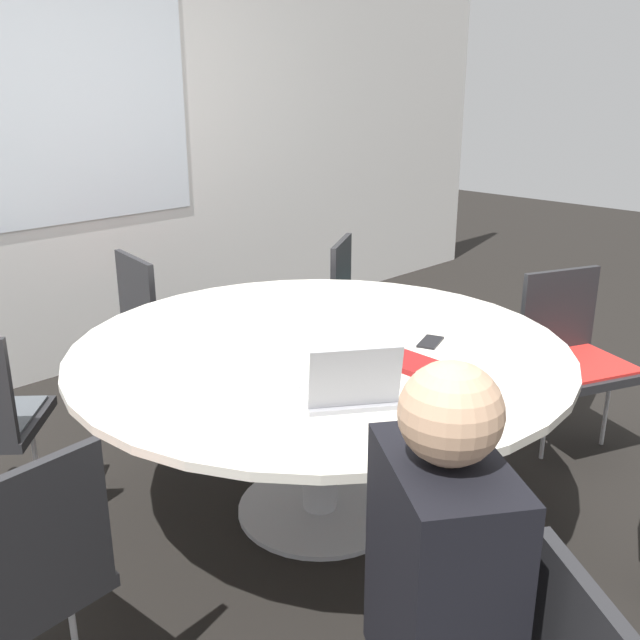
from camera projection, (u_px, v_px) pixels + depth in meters
name	position (u px, v px, depth m)	size (l,w,h in m)	color
ground_plane	(320.00, 510.00, 2.94)	(16.00, 16.00, 0.00)	black
wall_back	(46.00, 143.00, 3.93)	(8.00, 0.07, 2.70)	silver
conference_table	(320.00, 369.00, 2.74)	(1.88, 1.88, 0.73)	#B7B7BC
chair_2	(574.00, 348.00, 3.30)	(0.57, 0.56, 0.85)	#262628
chair_3	(363.00, 302.00, 3.99)	(0.59, 0.59, 0.85)	#262628
chair_4	(161.00, 318.00, 3.73)	(0.48, 0.50, 0.85)	#262628
chair_6	(10.00, 575.00, 1.79)	(0.48, 0.46, 0.85)	#262628
person_0	(432.00, 592.00, 1.44)	(0.39, 0.42, 1.20)	black
laptop	(351.00, 388.00, 2.19)	(0.37, 0.36, 0.21)	#99999E
spiral_notebook	(404.00, 361.00, 2.52)	(0.16, 0.22, 0.02)	maroon
cell_phone	(430.00, 342.00, 2.72)	(0.16, 0.11, 0.01)	black
handbag	(269.00, 354.00, 4.23)	(0.36, 0.16, 0.28)	black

